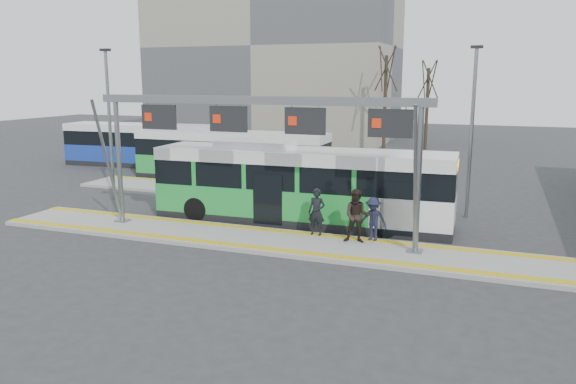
{
  "coord_description": "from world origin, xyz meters",
  "views": [
    {
      "loc": [
        7.91,
        -18.45,
        5.95
      ],
      "look_at": [
        -0.16,
        3.0,
        1.33
      ],
      "focal_mm": 35.0,
      "sensor_mm": 36.0,
      "label": 1
    }
  ],
  "objects_px": {
    "hero_bus": "(301,186)",
    "passenger_b": "(357,216)",
    "gantry": "(256,125)",
    "passenger_a": "(317,212)",
    "passenger_c": "(373,219)"
  },
  "relations": [
    {
      "from": "passenger_b",
      "to": "passenger_a",
      "type": "bearing_deg",
      "value": 158.4
    },
    {
      "from": "gantry",
      "to": "passenger_c",
      "type": "distance_m",
      "value": 5.44
    },
    {
      "from": "hero_bus",
      "to": "passenger_a",
      "type": "xyz_separation_m",
      "value": [
        1.4,
        -2.17,
        -0.51
      ]
    },
    {
      "from": "hero_bus",
      "to": "passenger_b",
      "type": "bearing_deg",
      "value": -42.15
    },
    {
      "from": "hero_bus",
      "to": "passenger_b",
      "type": "xyz_separation_m",
      "value": [
        3.03,
        -2.55,
        -0.44
      ]
    },
    {
      "from": "hero_bus",
      "to": "passenger_a",
      "type": "distance_m",
      "value": 2.63
    },
    {
      "from": "passenger_b",
      "to": "gantry",
      "type": "bearing_deg",
      "value": 178.51
    },
    {
      "from": "passenger_a",
      "to": "hero_bus",
      "type": "bearing_deg",
      "value": 124.6
    },
    {
      "from": "passenger_a",
      "to": "passenger_b",
      "type": "bearing_deg",
      "value": -10.93
    },
    {
      "from": "gantry",
      "to": "passenger_a",
      "type": "xyz_separation_m",
      "value": [
        2.05,
        0.85,
        -3.25
      ]
    },
    {
      "from": "passenger_a",
      "to": "passenger_c",
      "type": "height_order",
      "value": "passenger_a"
    },
    {
      "from": "gantry",
      "to": "passenger_a",
      "type": "height_order",
      "value": "gantry"
    },
    {
      "from": "gantry",
      "to": "hero_bus",
      "type": "relative_size",
      "value": 1.04
    },
    {
      "from": "gantry",
      "to": "hero_bus",
      "type": "xyz_separation_m",
      "value": [
        0.66,
        3.02,
        -2.74
      ]
    },
    {
      "from": "passenger_b",
      "to": "passenger_c",
      "type": "xyz_separation_m",
      "value": [
        0.52,
        0.37,
        -0.16
      ]
    }
  ]
}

